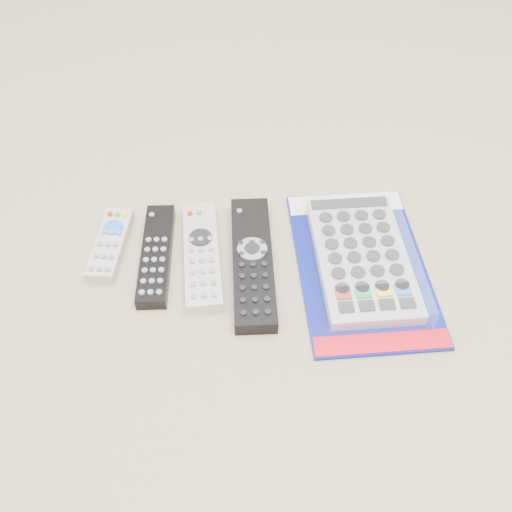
{
  "coord_description": "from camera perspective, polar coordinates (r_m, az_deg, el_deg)",
  "views": [
    {
      "loc": [
        -0.02,
        -0.58,
        0.68
      ],
      "look_at": [
        0.02,
        0.0,
        0.01
      ],
      "focal_mm": 40.0,
      "sensor_mm": 36.0,
      "label": 1
    }
  ],
  "objects": [
    {
      "name": "jumbo_remote_packaged",
      "position": [
        0.89,
        10.55,
        -0.04
      ],
      "size": [
        0.2,
        0.32,
        0.04
      ],
      "rotation": [
        0.0,
        0.0,
        0.01
      ],
      "color": "navy",
      "rests_on": "ground"
    },
    {
      "name": "remote_slim_black",
      "position": [
        0.9,
        -9.95,
        0.14
      ],
      "size": [
        0.05,
        0.2,
        0.02
      ],
      "rotation": [
        0.0,
        0.0,
        -0.04
      ],
      "color": "black",
      "rests_on": "ground"
    },
    {
      "name": "remote_large_black",
      "position": [
        0.87,
        -0.34,
        -0.54
      ],
      "size": [
        0.07,
        0.26,
        0.03
      ],
      "rotation": [
        0.0,
        0.0,
        -0.03
      ],
      "color": "black",
      "rests_on": "ground"
    },
    {
      "name": "remote_silver_dvd",
      "position": [
        0.89,
        -5.45,
        0.12
      ],
      "size": [
        0.06,
        0.22,
        0.02
      ],
      "rotation": [
        0.0,
        0.0,
        0.03
      ],
      "color": "#B6B6BB",
      "rests_on": "ground"
    },
    {
      "name": "remote_small_grey",
      "position": [
        0.93,
        -14.36,
        1.17
      ],
      "size": [
        0.07,
        0.15,
        0.02
      ],
      "rotation": [
        0.0,
        0.0,
        -0.15
      ],
      "color": "#A6A6A8",
      "rests_on": "ground"
    }
  ]
}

